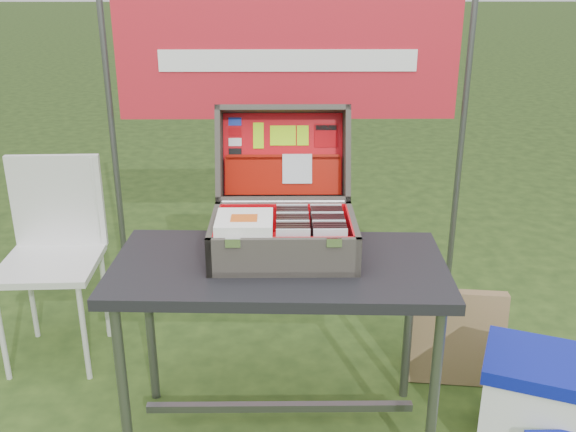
{
  "coord_description": "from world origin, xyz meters",
  "views": [
    {
      "loc": [
        -0.03,
        -1.95,
        1.68
      ],
      "look_at": [
        -0.01,
        0.1,
        0.9
      ],
      "focal_mm": 40.0,
      "sensor_mm": 36.0,
      "label": 1
    }
  ],
  "objects_px": {
    "chair": "(50,267)",
    "cardboard_box": "(457,337)",
    "cooler": "(543,405)",
    "suitcase": "(283,188)",
    "table": "(279,352)"
  },
  "relations": [
    {
      "from": "chair",
      "to": "cardboard_box",
      "type": "bearing_deg",
      "value": -8.41
    },
    {
      "from": "suitcase",
      "to": "cardboard_box",
      "type": "relative_size",
      "value": 1.25
    },
    {
      "from": "suitcase",
      "to": "chair",
      "type": "relative_size",
      "value": 0.57
    },
    {
      "from": "chair",
      "to": "cardboard_box",
      "type": "height_order",
      "value": "chair"
    },
    {
      "from": "cardboard_box",
      "to": "chair",
      "type": "bearing_deg",
      "value": -179.39
    },
    {
      "from": "cardboard_box",
      "to": "cooler",
      "type": "bearing_deg",
      "value": -58.05
    },
    {
      "from": "table",
      "to": "cardboard_box",
      "type": "distance_m",
      "value": 0.85
    },
    {
      "from": "cardboard_box",
      "to": "table",
      "type": "bearing_deg",
      "value": -148.63
    },
    {
      "from": "chair",
      "to": "cooler",
      "type": "bearing_deg",
      "value": -19.87
    },
    {
      "from": "table",
      "to": "cooler",
      "type": "distance_m",
      "value": 0.99
    },
    {
      "from": "table",
      "to": "suitcase",
      "type": "height_order",
      "value": "suitcase"
    },
    {
      "from": "chair",
      "to": "table",
      "type": "bearing_deg",
      "value": -30.15
    },
    {
      "from": "suitcase",
      "to": "cardboard_box",
      "type": "distance_m",
      "value": 1.08
    },
    {
      "from": "table",
      "to": "cardboard_box",
      "type": "bearing_deg",
      "value": 26.44
    },
    {
      "from": "table",
      "to": "cardboard_box",
      "type": "height_order",
      "value": "table"
    }
  ]
}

